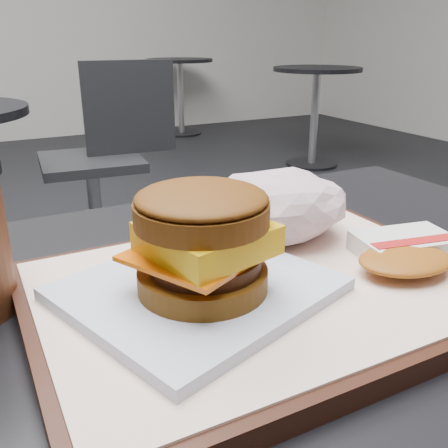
% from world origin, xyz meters
% --- Properties ---
extents(serving_tray, '(0.38, 0.28, 0.02)m').
position_xyz_m(serving_tray, '(-0.02, -0.01, 0.78)').
color(serving_tray, black).
rests_on(serving_tray, customer_table).
extents(breakfast_sandwich, '(0.23, 0.22, 0.09)m').
position_xyz_m(breakfast_sandwich, '(-0.08, -0.01, 0.83)').
color(breakfast_sandwich, white).
rests_on(breakfast_sandwich, serving_tray).
extents(hash_brown, '(0.13, 0.10, 0.02)m').
position_xyz_m(hash_brown, '(0.11, -0.04, 0.80)').
color(hash_brown, silver).
rests_on(hash_brown, serving_tray).
extents(crumpled_wrapper, '(0.15, 0.12, 0.07)m').
position_xyz_m(crumpled_wrapper, '(0.04, 0.07, 0.82)').
color(crumpled_wrapper, silver).
rests_on(crumpled_wrapper, serving_tray).
extents(neighbor_chair, '(0.62, 0.46, 0.88)m').
position_xyz_m(neighbor_chair, '(0.32, 1.83, 0.51)').
color(neighbor_chair, '#9C9CA1').
rests_on(neighbor_chair, ground).
extents(bg_table_near, '(0.66, 0.66, 0.75)m').
position_xyz_m(bg_table_near, '(2.20, 2.80, 0.56)').
color(bg_table_near, black).
rests_on(bg_table_near, ground).
extents(bg_table_far, '(0.66, 0.66, 0.75)m').
position_xyz_m(bg_table_far, '(1.80, 4.50, 0.56)').
color(bg_table_far, black).
rests_on(bg_table_far, ground).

